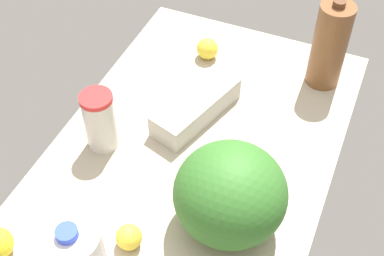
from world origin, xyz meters
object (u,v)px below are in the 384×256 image
at_px(chocolate_milk_jug, 330,45).
at_px(lemon_by_jug, 207,49).
at_px(tumbler_cup, 100,121).
at_px(watermelon, 230,194).
at_px(lemon_loose, 129,237).
at_px(egg_carton, 196,107).

height_order(chocolate_milk_jug, lemon_by_jug, chocolate_milk_jug).
bearing_deg(tumbler_cup, lemon_by_jug, -15.33).
distance_m(watermelon, lemon_loose, 0.26).
xyz_separation_m(egg_carton, lemon_by_jug, (0.26, 0.07, -0.00)).
bearing_deg(egg_carton, lemon_loose, -160.34).
relative_size(watermelon, lemon_loose, 4.26).
height_order(egg_carton, watermelon, watermelon).
distance_m(egg_carton, tumbler_cup, 0.29).
height_order(chocolate_milk_jug, watermelon, chocolate_milk_jug).
relative_size(chocolate_milk_jug, tumbler_cup, 1.61).
distance_m(chocolate_milk_jug, lemon_loose, 0.82).
bearing_deg(watermelon, egg_carton, 34.89).
height_order(tumbler_cup, lemon_loose, tumbler_cup).
bearing_deg(egg_carton, chocolate_milk_jug, -28.32).
height_order(egg_carton, lemon_loose, egg_carton).
relative_size(watermelon, lemon_by_jug, 3.85).
xyz_separation_m(egg_carton, watermelon, (-0.31, -0.22, 0.08)).
relative_size(watermelon, tumbler_cup, 1.47).
relative_size(tumbler_cup, lemon_loose, 2.89).
xyz_separation_m(tumbler_cup, lemon_loose, (-0.26, -0.22, -0.06)).
height_order(chocolate_milk_jug, tumbler_cup, chocolate_milk_jug).
relative_size(egg_carton, lemon_loose, 4.67).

